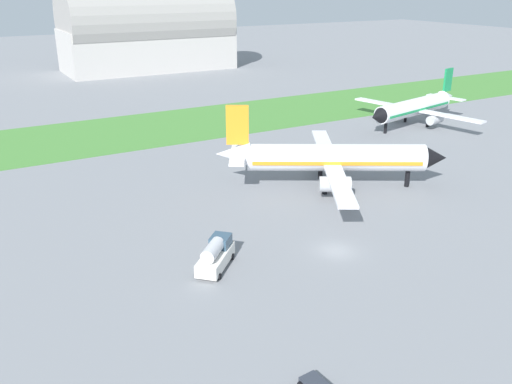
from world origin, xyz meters
name	(u,v)px	position (x,y,z in m)	size (l,w,h in m)	color
ground_plane	(336,251)	(0.00, 0.00, 0.00)	(600.00, 600.00, 0.00)	gray
grass_taxiway_strip	(150,129)	(0.00, 63.82, 0.04)	(360.00, 28.00, 0.08)	#478438
airplane_midfield_jet	(331,158)	(12.16, 17.38, 4.47)	(31.58, 31.59, 12.42)	white
airplane_parked_jet_far	(415,107)	(50.64, 38.52, 3.94)	(30.25, 30.66, 10.93)	white
fuel_truck_midfield	(216,254)	(-13.71, 3.46, 1.58)	(6.28, 6.31, 3.29)	white
hangar_distant	(147,30)	(27.51, 142.44, 13.61)	(56.64, 27.31, 30.41)	#BCB7B2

